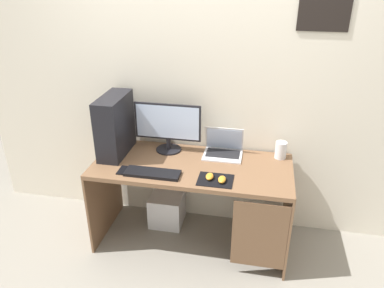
% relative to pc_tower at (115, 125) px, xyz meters
% --- Properties ---
extents(ground_plane, '(8.00, 8.00, 0.00)m').
position_rel_pc_tower_xyz_m(ground_plane, '(0.66, -0.08, -0.99)').
color(ground_plane, gray).
extents(wall_back, '(4.00, 0.05, 2.60)m').
position_rel_pc_tower_xyz_m(wall_back, '(0.66, 0.30, 0.31)').
color(wall_back, beige).
rests_on(wall_back, ground_plane).
extents(desk, '(1.57, 0.68, 0.75)m').
position_rel_pc_tower_xyz_m(desk, '(0.67, -0.09, -0.39)').
color(desk, brown).
rests_on(desk, ground_plane).
extents(pc_tower, '(0.18, 0.44, 0.50)m').
position_rel_pc_tower_xyz_m(pc_tower, '(0.00, 0.00, 0.00)').
color(pc_tower, black).
rests_on(pc_tower, desk).
extents(monitor, '(0.56, 0.21, 0.42)m').
position_rel_pc_tower_xyz_m(monitor, '(0.41, 0.12, -0.02)').
color(monitor, black).
rests_on(monitor, desk).
extents(laptop, '(0.32, 0.24, 0.23)m').
position_rel_pc_tower_xyz_m(laptop, '(0.88, 0.14, -0.20)').
color(laptop, silver).
rests_on(laptop, desk).
extents(speaker, '(0.09, 0.09, 0.14)m').
position_rel_pc_tower_xyz_m(speaker, '(1.34, 0.17, -0.18)').
color(speaker, silver).
rests_on(speaker, desk).
extents(keyboard, '(0.42, 0.14, 0.02)m').
position_rel_pc_tower_xyz_m(keyboard, '(0.40, -0.29, -0.24)').
color(keyboard, black).
rests_on(keyboard, desk).
extents(mousepad, '(0.26, 0.20, 0.00)m').
position_rel_pc_tower_xyz_m(mousepad, '(0.87, -0.28, -0.25)').
color(mousepad, black).
rests_on(mousepad, desk).
extents(mouse_left, '(0.06, 0.10, 0.03)m').
position_rel_pc_tower_xyz_m(mouse_left, '(0.83, -0.27, -0.23)').
color(mouse_left, orange).
rests_on(mouse_left, mousepad).
extents(mouse_right, '(0.06, 0.10, 0.03)m').
position_rel_pc_tower_xyz_m(mouse_right, '(0.92, -0.30, -0.23)').
color(mouse_right, orange).
rests_on(mouse_right, mousepad).
extents(cell_phone, '(0.07, 0.13, 0.01)m').
position_rel_pc_tower_xyz_m(cell_phone, '(0.16, -0.28, -0.24)').
color(cell_phone, black).
rests_on(cell_phone, desk).
extents(subwoofer, '(0.29, 0.29, 0.29)m').
position_rel_pc_tower_xyz_m(subwoofer, '(0.38, 0.11, -0.85)').
color(subwoofer, silver).
rests_on(subwoofer, ground_plane).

